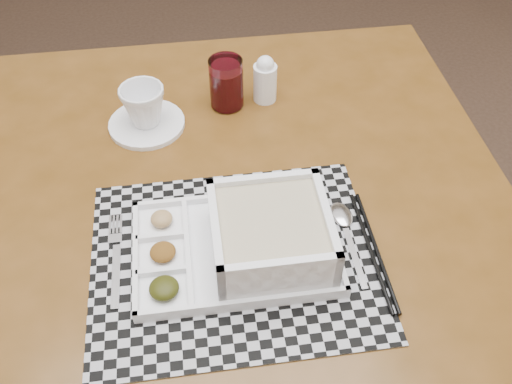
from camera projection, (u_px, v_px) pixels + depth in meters
floor at (146, 302)px, 1.75m from camera, size 5.00×5.00×0.00m
dining_table at (224, 230)px, 1.05m from camera, size 1.15×1.15×0.77m
placemat at (234, 258)px, 0.91m from camera, size 0.49×0.42×0.00m
serving_tray at (259, 240)px, 0.88m from camera, size 0.34×0.26×0.09m
fork at (114, 257)px, 0.90m from camera, size 0.04×0.19×0.00m
spoon at (343, 221)px, 0.95m from camera, size 0.04×0.18×0.01m
chopsticks at (373, 250)px, 0.91m from camera, size 0.05×0.24×0.01m
saucer at (147, 124)px, 1.13m from camera, size 0.15×0.15×0.01m
cup at (144, 106)px, 1.09m from camera, size 0.11×0.11×0.08m
juice_glass at (226, 85)px, 1.14m from camera, size 0.07×0.07×0.11m
creamer_bottle at (265, 79)px, 1.15m from camera, size 0.05×0.05×0.10m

